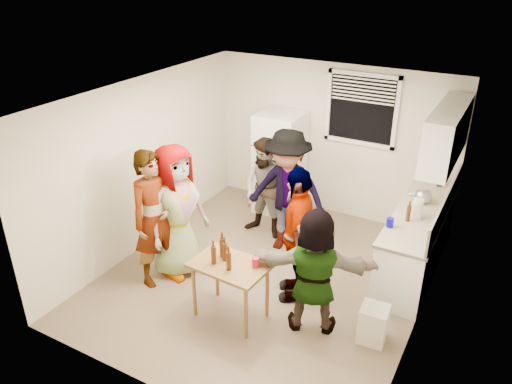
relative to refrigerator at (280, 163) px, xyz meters
The scene contains 23 objects.
room 2.20m from the refrigerator, 68.25° to the right, with size 4.00×4.50×2.50m, color beige, non-canonical shape.
window 1.60m from the refrigerator, 15.38° to the left, with size 1.12×0.10×1.06m, color white, non-canonical shape.
refrigerator is the anchor object (origin of this frame).
counter_lower 2.59m from the refrigerator, 16.59° to the right, with size 0.60×2.20×0.86m, color white.
countertop 2.56m from the refrigerator, 16.59° to the right, with size 0.64×2.22×0.04m, color beige.
backsplash 2.84m from the refrigerator, 14.94° to the right, with size 0.03×2.20×0.36m, color beige.
upper_cabinets 2.85m from the refrigerator, 11.61° to the right, with size 0.34×1.60×0.70m, color white.
kettle 2.44m from the refrigerator, 10.35° to the right, with size 0.27×0.22×0.22m, color silver, non-canonical shape.
paper_towel 2.60m from the refrigerator, 20.86° to the right, with size 0.13×0.13×0.28m, color white.
wine_bottle 2.51m from the refrigerator, ahead, with size 0.08×0.08×0.32m, color black.
beer_bottle_counter 2.57m from the refrigerator, 24.07° to the right, with size 0.05×0.05×0.21m, color #47230C.
blue_cup 2.55m from the refrigerator, 30.96° to the right, with size 0.09×0.09×0.12m, color #0B09A6.
picture_frame 2.68m from the refrigerator, ahead, with size 0.02×0.17×0.14m, color #EFE45B.
trash_bin 3.41m from the refrigerator, 44.95° to the right, with size 0.30×0.30×0.44m, color silver.
serving_table 3.01m from the refrigerator, 74.97° to the right, with size 0.88×0.59×0.75m, color brown, non-canonical shape.
beer_bottle_table 2.76m from the refrigerator, 77.62° to the right, with size 0.06×0.06×0.25m, color #47230C.
red_cup 2.89m from the refrigerator, 68.95° to the right, with size 0.09×0.09×0.12m, color #A3132C.
guest_grey 2.50m from the refrigerator, 98.89° to the right, with size 0.91×1.86×0.59m, color #979797.
guest_stripe 2.79m from the refrigerator, 100.53° to the right, with size 0.68×1.86×0.44m, color #141933.
guest_back_left 1.24m from the refrigerator, 76.25° to the right, with size 0.77×1.58×0.60m, color brown.
guest_back_right 1.52m from the refrigerator, 58.78° to the right, with size 1.20×1.85×0.69m, color #434348.
guest_black 2.53m from the refrigerator, 58.24° to the right, with size 1.04×1.78×0.43m, color black.
guest_orange 3.12m from the refrigerator, 56.02° to the right, with size 1.43×1.54×0.46m, color #BA7447.
Camera 1 is at (2.60, -4.99, 4.01)m, focal length 35.00 mm.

